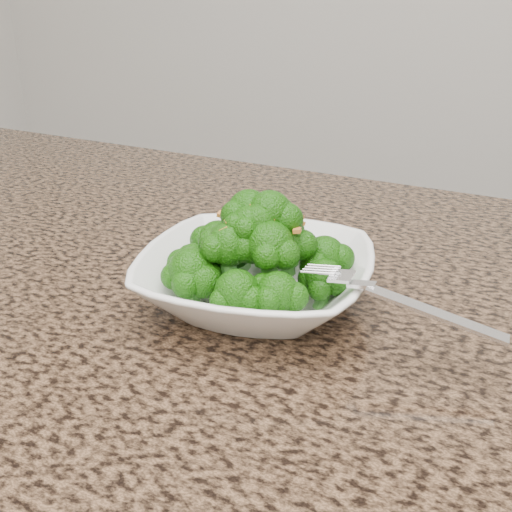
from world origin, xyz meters
The scene contains 5 objects.
granite_counter centered at (0.00, 0.30, 0.89)m, with size 1.64×1.04×0.03m, color brown.
bowl centered at (-0.02, 0.39, 0.93)m, with size 0.21×0.21×0.05m, color white.
broccoli_pile centered at (-0.02, 0.39, 0.99)m, with size 0.19×0.19×0.07m, color #1D620B, non-canonical shape.
garlic_topping centered at (-0.02, 0.39, 1.03)m, with size 0.11×0.11×0.01m, color orange, non-canonical shape.
fork centered at (0.10, 0.36, 0.96)m, with size 0.18×0.03×0.01m, color silver, non-canonical shape.
Camera 1 is at (0.23, -0.08, 1.19)m, focal length 45.00 mm.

